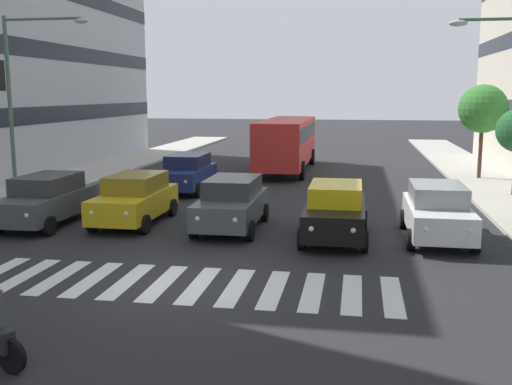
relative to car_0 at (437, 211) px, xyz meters
The scene contains 11 objects.
ground_plane 8.69m from the car_0, 40.45° to the left, with size 180.00×180.00×0.00m, color #262628.
crosswalk_markings 8.69m from the car_0, 40.45° to the left, with size 10.35×2.80×0.01m.
car_0 is the anchor object (origin of this frame).
car_1 3.16m from the car_0, ahead, with size 2.02×4.44×1.72m.
car_2 6.61m from the car_0, ahead, with size 2.02×4.44×1.72m.
car_3 10.14m from the car_0, ahead, with size 2.02×4.44×1.72m.
car_4 13.07m from the car_0, ahead, with size 2.02×4.44×1.72m.
car_row2_0 12.69m from the car_0, 36.16° to the right, with size 2.02×4.44×1.72m.
bus_behind_traffic 17.08m from the car_0, 67.23° to the right, with size 2.78×10.50×3.00m.
street_lamp_right 16.13m from the car_0, 10.23° to the right, with size 3.53×0.28×7.29m.
street_tree_3 14.24m from the car_0, 105.73° to the right, with size 2.48×2.48×4.82m.
Camera 1 is at (-4.09, 13.11, 4.52)m, focal length 41.53 mm.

